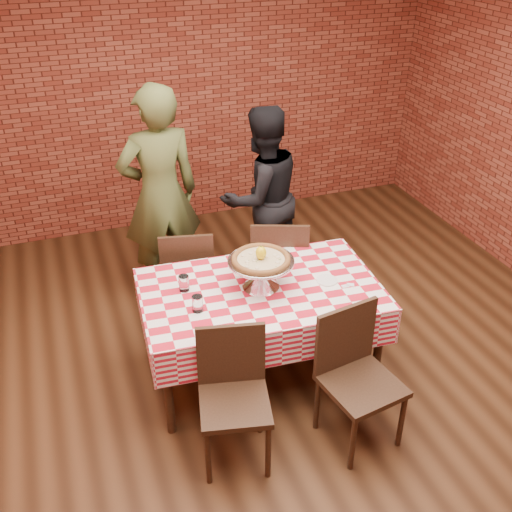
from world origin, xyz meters
name	(u,v)px	position (x,y,z in m)	size (l,w,h in m)	color
ground	(280,396)	(0.00, 0.00, 0.00)	(6.00, 6.00, 0.00)	black
back_wall	(172,89)	(0.00, 3.00, 1.45)	(5.50, 5.50, 0.00)	maroon
table	(260,332)	(-0.04, 0.31, 0.38)	(1.65, 0.99, 0.75)	#372314
tablecloth	(260,305)	(-0.04, 0.31, 0.62)	(1.68, 1.02, 0.28)	red
pizza_stand	(261,273)	(-0.03, 0.34, 0.86)	(0.47, 0.47, 0.21)	silver
pizza	(261,260)	(-0.03, 0.34, 0.97)	(0.41, 0.41, 0.03)	beige
lemon	(261,253)	(-0.03, 0.34, 1.03)	(0.07, 0.07, 0.10)	yellow
water_glass_left	(198,304)	(-0.52, 0.20, 0.81)	(0.07, 0.07, 0.11)	white
water_glass_right	(184,283)	(-0.55, 0.47, 0.81)	(0.07, 0.07, 0.11)	white
side_plate	(327,280)	(0.43, 0.23, 0.76)	(0.15, 0.15, 0.01)	white
sweetener_packet_a	(345,286)	(0.52, 0.13, 0.76)	(0.05, 0.04, 0.01)	white
sweetener_packet_b	(351,285)	(0.57, 0.13, 0.76)	(0.05, 0.04, 0.01)	white
condiment_caddy	(259,257)	(0.06, 0.61, 0.82)	(0.09, 0.07, 0.13)	silver
chair_near_left	(235,404)	(-0.47, -0.40, 0.45)	(0.43, 0.43, 0.91)	#372314
chair_near_right	(362,383)	(0.34, -0.51, 0.47)	(0.45, 0.45, 0.93)	#372314
chair_far_left	(188,273)	(-0.36, 1.15, 0.45)	(0.42, 0.42, 0.90)	#372314
chair_far_right	(279,263)	(0.38, 1.01, 0.47)	(0.46, 0.46, 0.94)	#372314
diner_olive	(160,195)	(-0.45, 1.65, 0.95)	(0.69, 0.45, 1.90)	#474F26
diner_black	(261,197)	(0.43, 1.57, 0.82)	(0.80, 0.62, 1.64)	black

